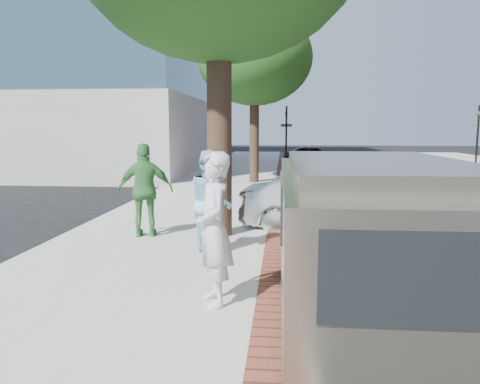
# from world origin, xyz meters

# --- Properties ---
(ground) EXTENTS (120.00, 120.00, 0.00)m
(ground) POSITION_xyz_m (0.00, 0.00, 0.00)
(ground) COLOR black
(ground) RESTS_ON ground
(sidewalk) EXTENTS (5.00, 60.00, 0.15)m
(sidewalk) POSITION_xyz_m (-1.50, 8.00, 0.07)
(sidewalk) COLOR #9E9991
(sidewalk) RESTS_ON ground
(brick_strip) EXTENTS (0.60, 60.00, 0.01)m
(brick_strip) POSITION_xyz_m (0.70, 8.00, 0.15)
(brick_strip) COLOR brown
(brick_strip) RESTS_ON sidewalk
(curb) EXTENTS (0.10, 60.00, 0.15)m
(curb) POSITION_xyz_m (1.05, 8.00, 0.07)
(curb) COLOR gray
(curb) RESTS_ON ground
(office_base) EXTENTS (18.20, 22.20, 4.00)m
(office_base) POSITION_xyz_m (-13.00, 22.00, 2.00)
(office_base) COLOR gray
(office_base) RESTS_ON ground
(signal_near) EXTENTS (0.70, 0.15, 3.80)m
(signal_near) POSITION_xyz_m (0.90, 22.00, 2.25)
(signal_near) COLOR black
(signal_near) RESTS_ON ground
(signal_far) EXTENTS (0.70, 0.15, 3.80)m
(signal_far) POSITION_xyz_m (12.50, 22.00, 2.25)
(signal_far) COLOR black
(signal_far) RESTS_ON ground
(tree_far) EXTENTS (4.80, 4.80, 7.14)m
(tree_far) POSITION_xyz_m (-0.50, 12.00, 5.30)
(tree_far) COLOR black
(tree_far) RESTS_ON sidewalk
(parking_meter) EXTENTS (0.12, 0.32, 1.47)m
(parking_meter) POSITION_xyz_m (0.77, 0.83, 1.21)
(parking_meter) COLOR gray
(parking_meter) RESTS_ON sidewalk
(person_gray) EXTENTS (0.68, 0.84, 1.98)m
(person_gray) POSITION_xyz_m (-0.13, -2.07, 1.14)
(person_gray) COLOR silver
(person_gray) RESTS_ON sidewalk
(person_officer) EXTENTS (1.03, 1.13, 1.89)m
(person_officer) POSITION_xyz_m (-0.57, 0.46, 1.10)
(person_officer) COLOR #91C5E0
(person_officer) RESTS_ON sidewalk
(person_green) EXTENTS (1.22, 0.70, 1.96)m
(person_green) POSITION_xyz_m (-2.14, 1.63, 1.13)
(person_green) COLOR #3B833E
(person_green) RESTS_ON sidewalk
(sedan_silver) EXTENTS (4.52, 2.06, 1.44)m
(sedan_silver) POSITION_xyz_m (1.99, 2.91, 0.72)
(sedan_silver) COLOR #AFB2B6
(sedan_silver) RESTS_ON ground
(bg_car) EXTENTS (4.02, 1.89, 1.33)m
(bg_car) POSITION_xyz_m (2.65, 22.68, 0.66)
(bg_car) COLOR black
(bg_car) RESTS_ON ground
(van) EXTENTS (2.20, 5.62, 2.06)m
(van) POSITION_xyz_m (1.80, -1.83, 1.13)
(van) COLOR gray
(van) RESTS_ON ground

